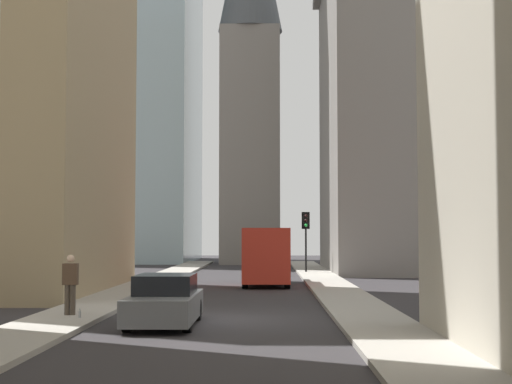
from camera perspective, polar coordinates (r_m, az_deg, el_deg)
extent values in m
plane|color=#302D30|center=(22.39, -2.90, -9.79)|extent=(135.00, 135.00, 0.00)
cube|color=#A8A399|center=(23.12, -14.25, -9.31)|extent=(90.00, 2.20, 0.14)
cube|color=#A8A399|center=(22.54, 8.75, -9.53)|extent=(90.00, 2.20, 0.14)
cube|color=gray|center=(52.65, 10.96, 7.47)|extent=(14.98, 10.00, 24.61)
cube|color=gray|center=(64.61, -0.45, 3.50)|extent=(5.10, 5.10, 20.34)
cube|color=red|center=(36.37, 0.79, -4.85)|extent=(4.60, 2.25, 2.60)
cube|color=#38383D|center=(39.57, 0.80, -5.23)|extent=(1.90, 2.25, 1.90)
cube|color=black|center=(39.56, 0.80, -4.36)|extent=(1.92, 2.09, 0.64)
cylinder|color=black|center=(39.62, 2.23, -6.31)|extent=(0.88, 0.28, 0.88)
cylinder|color=black|center=(39.62, -0.64, -6.32)|extent=(0.88, 0.28, 0.88)
cylinder|color=black|center=(35.03, 2.41, -6.71)|extent=(0.88, 0.28, 0.88)
cylinder|color=black|center=(35.03, -0.84, -6.72)|extent=(0.88, 0.28, 0.88)
cube|color=slate|center=(20.96, -7.05, -8.77)|extent=(4.30, 1.78, 0.70)
cube|color=black|center=(21.11, -6.96, -7.04)|extent=(2.10, 1.58, 0.54)
cylinder|color=black|center=(19.56, -5.31, -9.78)|extent=(0.64, 0.22, 0.64)
cylinder|color=black|center=(19.78, -9.87, -9.67)|extent=(0.64, 0.22, 0.64)
cylinder|color=black|center=(22.23, -4.55, -9.00)|extent=(0.64, 0.22, 0.64)
cylinder|color=black|center=(22.43, -8.57, -8.92)|extent=(0.64, 0.22, 0.64)
cylinder|color=black|center=(48.03, 3.86, -4.43)|extent=(0.12, 0.12, 2.85)
cube|color=black|center=(48.03, 3.85, -2.19)|extent=(0.28, 0.32, 0.90)
cube|color=black|center=(48.18, 3.84, -2.20)|extent=(0.03, 0.52, 1.10)
sphere|color=black|center=(47.87, 3.86, -1.83)|extent=(0.20, 0.20, 0.20)
sphere|color=black|center=(47.87, 3.86, -2.19)|extent=(0.20, 0.20, 0.20)
sphere|color=green|center=(47.86, 3.86, -2.55)|extent=(0.20, 0.20, 0.20)
cylinder|color=#473D33|center=(22.99, -13.90, -8.06)|extent=(0.16, 0.16, 0.89)
cylinder|color=#473D33|center=(23.04, -14.31, -8.04)|extent=(0.16, 0.16, 0.89)
cube|color=#4C3828|center=(22.96, -14.08, -6.14)|extent=(0.26, 0.44, 0.64)
sphere|color=beige|center=(22.94, -14.06, -4.98)|extent=(0.22, 0.22, 0.22)
cylinder|color=#999EA3|center=(22.21, -13.40, -9.13)|extent=(0.07, 0.07, 0.20)
cylinder|color=#999EA3|center=(22.20, -13.40, -8.79)|extent=(0.03, 0.03, 0.07)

